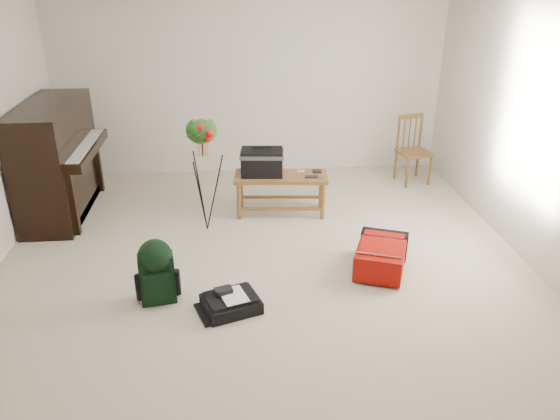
{
  "coord_description": "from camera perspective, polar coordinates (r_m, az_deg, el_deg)",
  "views": [
    {
      "loc": [
        -0.24,
        -4.29,
        2.63
      ],
      "look_at": [
        0.17,
        0.35,
        0.49
      ],
      "focal_mm": 35.0,
      "sensor_mm": 36.0,
      "label": 1
    }
  ],
  "objects": [
    {
      "name": "floor",
      "position": [
        5.04,
        -1.59,
        -6.81
      ],
      "size": [
        5.0,
        5.5,
        0.01
      ],
      "primitive_type": "cube",
      "color": "#BDB498",
      "rests_on": "ground"
    },
    {
      "name": "wall_back",
      "position": [
        7.18,
        -3.14,
        13.55
      ],
      "size": [
        5.0,
        0.04,
        2.5
      ],
      "primitive_type": "cube",
      "color": "beige",
      "rests_on": "floor"
    },
    {
      "name": "wall_right",
      "position": [
        5.28,
        26.66,
        6.86
      ],
      "size": [
        0.04,
        5.5,
        2.5
      ],
      "primitive_type": "cube",
      "color": "beige",
      "rests_on": "floor"
    },
    {
      "name": "piano",
      "position": [
        6.53,
        -22.19,
        4.67
      ],
      "size": [
        0.71,
        1.5,
        1.25
      ],
      "color": "black",
      "rests_on": "floor"
    },
    {
      "name": "bench",
      "position": [
        6.02,
        -1.27,
        4.54
      ],
      "size": [
        1.06,
        0.5,
        0.79
      ],
      "rotation": [
        0.0,
        0.0,
        -0.09
      ],
      "color": "brown",
      "rests_on": "floor"
    },
    {
      "name": "dining_chair",
      "position": [
        7.21,
        13.77,
        6.07
      ],
      "size": [
        0.44,
        0.44,
        0.86
      ],
      "rotation": [
        0.0,
        0.0,
        0.2
      ],
      "color": "brown",
      "rests_on": "floor"
    },
    {
      "name": "red_suitcase",
      "position": [
        5.18,
        10.38,
        -4.51
      ],
      "size": [
        0.62,
        0.76,
        0.27
      ],
      "rotation": [
        0.0,
        0.0,
        -0.37
      ],
      "color": "#B60B07",
      "rests_on": "floor"
    },
    {
      "name": "black_duffel",
      "position": [
        4.57,
        -5.15,
        -9.59
      ],
      "size": [
        0.53,
        0.48,
        0.19
      ],
      "rotation": [
        0.0,
        0.0,
        0.33
      ],
      "color": "black",
      "rests_on": "floor"
    },
    {
      "name": "green_backpack",
      "position": [
        4.64,
        -12.81,
        -5.98
      ],
      "size": [
        0.31,
        0.29,
        0.57
      ],
      "rotation": [
        0.0,
        0.0,
        0.17
      ],
      "color": "black",
      "rests_on": "floor"
    },
    {
      "name": "flower_stand",
      "position": [
        5.67,
        -7.93,
        3.63
      ],
      "size": [
        0.42,
        0.42,
        1.27
      ],
      "rotation": [
        0.0,
        0.0,
        0.06
      ],
      "color": "black",
      "rests_on": "floor"
    }
  ]
}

